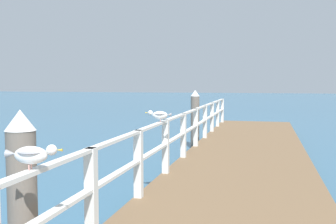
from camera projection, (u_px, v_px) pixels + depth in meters
pier_deck at (244, 169)px, 8.94m from camera, size 2.97×18.27×0.41m
pier_railing at (183, 130)px, 9.22m from camera, size 0.12×16.79×1.04m
dock_piling_near at (23, 208)px, 3.79m from camera, size 0.29×0.29×1.92m
dock_piling_far at (195, 119)px, 12.85m from camera, size 0.29×0.29×1.92m
seagull_foreground at (32, 154)px, 3.25m from camera, size 0.48×0.22×0.21m
seagull_background at (159, 115)px, 7.16m from camera, size 0.47×0.22×0.21m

